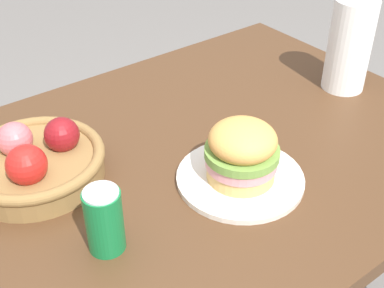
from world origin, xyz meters
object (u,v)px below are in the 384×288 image
at_px(soda_can, 104,220).
at_px(fruit_basket, 34,161).
at_px(plate, 240,178).
at_px(sandwich, 242,151).
at_px(paper_towel_roll, 349,45).

relative_size(soda_can, fruit_basket, 0.43).
distance_m(plate, sandwich, 0.07).
xyz_separation_m(fruit_basket, paper_towel_roll, (0.81, -0.13, 0.08)).
xyz_separation_m(soda_can, paper_towel_roll, (0.79, 0.12, 0.06)).
bearing_deg(plate, fruit_basket, 140.86).
height_order(plate, sandwich, sandwich).
bearing_deg(paper_towel_roll, fruit_basket, 170.51).
relative_size(plate, paper_towel_roll, 1.09).
xyz_separation_m(sandwich, paper_towel_roll, (0.48, 0.13, 0.05)).
height_order(fruit_basket, paper_towel_roll, paper_towel_roll).
bearing_deg(plate, paper_towel_roll, 15.12).
bearing_deg(sandwich, paper_towel_roll, 15.12).
xyz_separation_m(sandwich, soda_can, (-0.31, 0.01, -0.01)).
relative_size(plate, soda_can, 2.08).
relative_size(fruit_basket, paper_towel_roll, 1.21).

